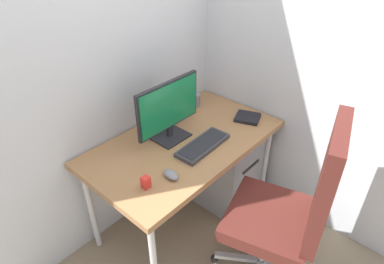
{
  "coord_description": "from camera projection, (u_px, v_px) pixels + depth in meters",
  "views": [
    {
      "loc": [
        -1.26,
        -1.18,
        1.93
      ],
      "look_at": [
        -0.01,
        -0.07,
        0.83
      ],
      "focal_mm": 30.61,
      "sensor_mm": 36.0,
      "label": 1
    }
  ],
  "objects": [
    {
      "name": "desk",
      "position": [
        185.0,
        147.0,
        2.13
      ],
      "size": [
        1.28,
        0.73,
        0.73
      ],
      "color": "#996B42",
      "rests_on": "ground_plane"
    },
    {
      "name": "office_chair",
      "position": [
        293.0,
        206.0,
        1.79
      ],
      "size": [
        0.63,
        0.63,
        1.15
      ],
      "color": "black",
      "rests_on": "ground_plane"
    },
    {
      "name": "pen_holder",
      "position": [
        195.0,
        99.0,
        2.46
      ],
      "size": [
        0.08,
        0.08,
        0.17
      ],
      "color": "slate",
      "rests_on": "desk"
    },
    {
      "name": "desk_clamp_accessory",
      "position": [
        146.0,
        182.0,
        1.72
      ],
      "size": [
        0.04,
        0.04,
        0.07
      ],
      "primitive_type": "cube",
      "color": "red",
      "rests_on": "desk"
    },
    {
      "name": "wall_back",
      "position": [
        135.0,
        23.0,
        1.95
      ],
      "size": [
        2.79,
        0.04,
        2.8
      ],
      "primitive_type": "cube",
      "color": "silver",
      "rests_on": "ground_plane"
    },
    {
      "name": "ground_plane",
      "position": [
        186.0,
        219.0,
        2.5
      ],
      "size": [
        8.0,
        8.0,
        0.0
      ],
      "primitive_type": "plane",
      "color": "gray"
    },
    {
      "name": "mouse",
      "position": [
        171.0,
        175.0,
        1.79
      ],
      "size": [
        0.07,
        0.11,
        0.03
      ],
      "primitive_type": "ellipsoid",
      "rotation": [
        0.0,
        0.0,
        -0.12
      ],
      "color": "slate",
      "rests_on": "desk"
    },
    {
      "name": "wall_side_right",
      "position": [
        282.0,
        19.0,
        2.03
      ],
      "size": [
        0.04,
        2.23,
        2.8
      ],
      "primitive_type": "cube",
      "color": "silver",
      "rests_on": "ground_plane"
    },
    {
      "name": "filing_cabinet",
      "position": [
        221.0,
        165.0,
        2.55
      ],
      "size": [
        0.4,
        0.53,
        0.63
      ],
      "color": "gray",
      "rests_on": "ground_plane"
    },
    {
      "name": "keyboard",
      "position": [
        203.0,
        145.0,
        2.03
      ],
      "size": [
        0.39,
        0.16,
        0.03
      ],
      "color": "#333338",
      "rests_on": "desk"
    },
    {
      "name": "monitor",
      "position": [
        169.0,
        109.0,
        2.02
      ],
      "size": [
        0.5,
        0.18,
        0.39
      ],
      "color": "black",
      "rests_on": "desk"
    },
    {
      "name": "notebook",
      "position": [
        247.0,
        118.0,
        2.31
      ],
      "size": [
        0.2,
        0.21,
        0.02
      ],
      "primitive_type": "cube",
      "rotation": [
        0.0,
        0.0,
        0.37
      ],
      "color": "black",
      "rests_on": "desk"
    }
  ]
}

